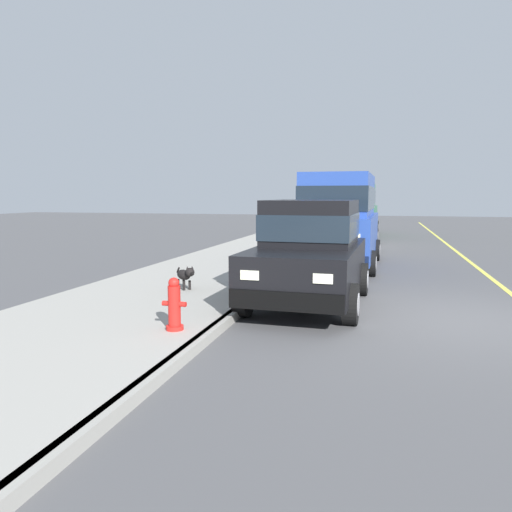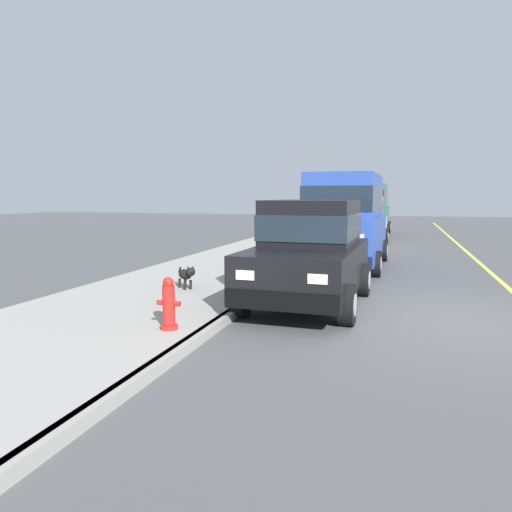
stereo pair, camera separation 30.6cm
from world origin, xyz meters
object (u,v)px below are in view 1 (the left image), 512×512
at_px(car_blue_van, 340,216).
at_px(car_green_van, 356,207).
at_px(car_black_hatchback, 310,251).
at_px(fire_hydrant, 174,306).
at_px(car_white_sedan, 350,221).
at_px(dog_black, 185,275).

bearing_deg(car_blue_van, car_green_van, 90.68).
distance_m(car_black_hatchback, car_green_van, 15.91).
height_order(car_blue_van, fire_hydrant, car_blue_van).
bearing_deg(car_white_sedan, car_green_van, 90.66).
xyz_separation_m(car_blue_van, car_green_van, (-0.13, 11.03, 0.00)).
bearing_deg(dog_black, car_blue_van, 62.41).
bearing_deg(car_black_hatchback, dog_black, 179.46).
distance_m(car_white_sedan, dog_black, 10.70).
bearing_deg(fire_hydrant, dog_black, 110.00).
relative_size(car_blue_van, dog_black, 8.32).
bearing_deg(car_green_van, car_white_sedan, -89.34).
bearing_deg(car_black_hatchback, car_blue_van, 88.80).
height_order(car_black_hatchback, fire_hydrant, car_black_hatchback).
xyz_separation_m(car_blue_van, dog_black, (-2.54, -4.86, -0.97)).
relative_size(car_blue_van, fire_hydrant, 6.81).
distance_m(car_black_hatchback, car_blue_van, 4.90).
bearing_deg(dog_black, car_white_sedan, 76.64).
bearing_deg(fire_hydrant, car_white_sedan, 83.52).
xyz_separation_m(car_black_hatchback, dog_black, (-2.44, 0.02, -0.55)).
relative_size(car_green_van, dog_black, 8.29).
height_order(car_black_hatchback, dog_black, car_black_hatchback).
bearing_deg(car_white_sedan, car_blue_van, -89.30).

